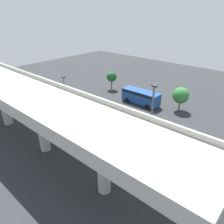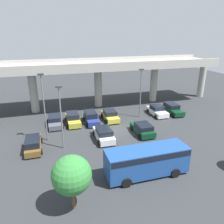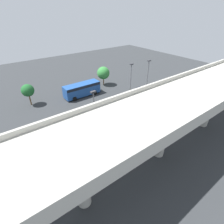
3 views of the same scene
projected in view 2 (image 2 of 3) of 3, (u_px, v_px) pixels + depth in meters
name	position (u px, v px, depth m)	size (l,w,h in m)	color
ground_plane	(117.00, 130.00, 30.69)	(95.51, 95.51, 0.00)	#2D3033
highway_overpass	(98.00, 69.00, 38.46)	(45.93, 7.96, 8.39)	#ADAAA0
parked_car_0	(33.00, 144.00, 25.27)	(1.97, 4.70, 1.58)	brown
parked_car_1	(55.00, 121.00, 31.93)	(2.19, 4.51, 1.44)	#515660
parked_car_2	(73.00, 119.00, 32.55)	(2.04, 4.65, 1.65)	gold
parked_car_3	(104.00, 134.00, 27.64)	(2.14, 4.47, 1.60)	silver
parked_car_4	(143.00, 129.00, 29.22)	(2.23, 4.33, 1.53)	#0C381E
parked_car_5	(157.00, 111.00, 36.13)	(2.21, 4.54, 1.57)	silver
parked_car_6	(172.00, 109.00, 36.79)	(2.07, 4.69, 1.65)	#0C381E
parked_car_7	(91.00, 118.00, 32.89)	(1.97, 4.33, 1.69)	navy
parked_car_8	(110.00, 115.00, 33.97)	(2.16, 4.34, 1.54)	gold
shuttle_bus	(147.00, 159.00, 20.56)	(7.88, 2.76, 2.75)	#1E478C
lamp_post_near_aisle	(44.00, 103.00, 26.14)	(0.70, 0.35, 8.49)	slate
lamp_post_mid_lot	(141.00, 90.00, 33.79)	(0.70, 0.35, 7.76)	slate
lamp_post_by_overpass	(61.00, 113.00, 24.35)	(0.70, 0.35, 7.53)	slate
tree_front_left	(72.00, 175.00, 16.05)	(3.01, 3.01, 4.52)	brown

